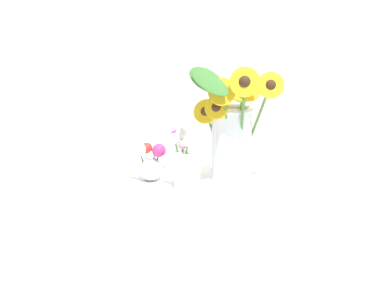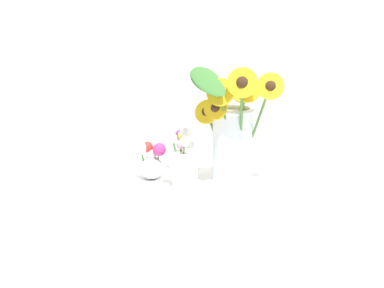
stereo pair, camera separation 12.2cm
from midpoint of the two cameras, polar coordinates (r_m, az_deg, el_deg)
name	(u,v)px [view 2 (the right image)]	position (r m, az deg, el deg)	size (l,w,h in m)	color
ground_plane	(174,201)	(1.16, 0.77, -7.33)	(6.00, 6.00, 0.00)	silver
serving_tray	(192,184)	(1.25, 2.80, -5.19)	(0.42, 0.42, 0.02)	white
mason_jar_sunflowers	(231,132)	(1.22, 7.85, 1.48)	(0.28, 0.19, 0.32)	silver
vase_small_center	(184,167)	(1.18, 1.98, -2.95)	(0.08, 0.07, 0.15)	white
vase_bulb_right	(151,161)	(1.25, -2.49, -2.25)	(0.09, 0.07, 0.11)	white
vase_small_back	(182,152)	(1.34, 1.28, -1.05)	(0.08, 0.08, 0.13)	white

